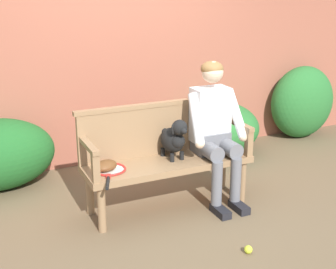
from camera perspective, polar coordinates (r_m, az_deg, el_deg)
name	(u,v)px	position (r m, az deg, el deg)	size (l,w,h in m)	color
ground_plane	(168,207)	(4.56, 0.00, -8.62)	(40.00, 40.00, 0.00)	brown
brick_garden_fence	(112,49)	(5.54, -6.68, 10.04)	(8.00, 0.30, 2.56)	#9E5642
hedge_bush_mid_left	(216,127)	(5.88, 5.71, 0.86)	(1.06, 1.04, 0.63)	#286B2D
hedge_bush_mid_right	(302,102)	(6.61, 15.70, 3.74)	(0.91, 0.59, 0.96)	#286B2D
garden_bench	(168,167)	(4.39, 0.00, -3.92)	(1.55, 0.48, 0.47)	#93704C
bench_backrest	(159,128)	(4.46, -1.13, 0.82)	(1.59, 0.06, 0.50)	#93704C
bench_armrest_left_end	(91,155)	(3.99, -9.14, -2.41)	(0.06, 0.48, 0.28)	#93704C
bench_armrest_right_end	(242,132)	(4.57, 8.87, 0.30)	(0.06, 0.48, 0.28)	#93704C
person_seated	(214,126)	(4.47, 5.53, 0.98)	(0.56, 0.64, 1.34)	black
dog_on_bench	(174,138)	(4.34, 0.73, -0.46)	(0.22, 0.40, 0.40)	black
tennis_racket	(109,170)	(4.16, -7.02, -4.26)	(0.37, 0.58, 0.03)	red
baseball_glove	(106,166)	(4.16, -7.44, -3.72)	(0.22, 0.17, 0.09)	brown
tennis_ball	(248,250)	(3.90, 9.55, -13.37)	(0.07, 0.07, 0.07)	#CCDB33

